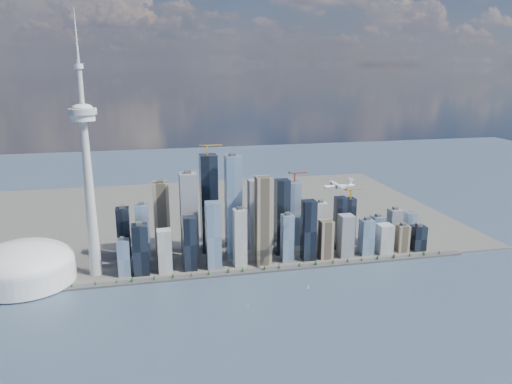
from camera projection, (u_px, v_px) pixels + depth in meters
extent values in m
plane|color=#36445E|center=(263.00, 331.00, 859.62)|extent=(4000.00, 4000.00, 0.00)
cube|color=#383838|center=(236.00, 273.00, 1095.39)|extent=(1100.00, 22.00, 4.00)
cube|color=#4C4C47|center=(209.00, 215.00, 1520.80)|extent=(1400.00, 900.00, 3.00)
cylinder|color=#3F2D1E|center=(1.00, 293.00, 992.57)|extent=(1.00, 1.00, 2.40)
cone|color=#1A4518|center=(1.00, 291.00, 991.68)|extent=(7.20, 7.20, 8.00)
cylinder|color=#3F2D1E|center=(48.00, 289.00, 1011.12)|extent=(1.00, 1.00, 2.40)
cone|color=#1A4518|center=(47.00, 287.00, 1010.23)|extent=(7.20, 7.20, 8.00)
cylinder|color=#3F2D1E|center=(92.00, 285.00, 1029.67)|extent=(1.00, 1.00, 2.40)
cone|color=#1A4518|center=(92.00, 283.00, 1028.78)|extent=(7.20, 7.20, 8.00)
cylinder|color=#3F2D1E|center=(135.00, 281.00, 1048.22)|extent=(1.00, 1.00, 2.40)
cone|color=#1A4518|center=(135.00, 279.00, 1047.34)|extent=(7.20, 7.20, 8.00)
cylinder|color=#3F2D1E|center=(177.00, 277.00, 1066.78)|extent=(1.00, 1.00, 2.40)
cone|color=#1A4518|center=(177.00, 275.00, 1065.89)|extent=(7.20, 7.20, 8.00)
cylinder|color=#3F2D1E|center=(217.00, 273.00, 1085.33)|extent=(1.00, 1.00, 2.40)
cone|color=#1A4518|center=(217.00, 272.00, 1084.44)|extent=(7.20, 7.20, 8.00)
cylinder|color=#3F2D1E|center=(256.00, 270.00, 1103.88)|extent=(1.00, 1.00, 2.40)
cone|color=#1A4518|center=(256.00, 268.00, 1102.99)|extent=(7.20, 7.20, 8.00)
cylinder|color=#3F2D1E|center=(293.00, 266.00, 1122.43)|extent=(1.00, 1.00, 2.40)
cone|color=#1A4518|center=(293.00, 265.00, 1121.54)|extent=(7.20, 7.20, 8.00)
cylinder|color=#3F2D1E|center=(329.00, 263.00, 1140.98)|extent=(1.00, 1.00, 2.40)
cone|color=#1A4518|center=(329.00, 262.00, 1140.09)|extent=(7.20, 7.20, 8.00)
cylinder|color=#3F2D1E|center=(365.00, 260.00, 1159.53)|extent=(1.00, 1.00, 2.40)
cone|color=#1A4518|center=(365.00, 259.00, 1158.65)|extent=(7.20, 7.20, 8.00)
cylinder|color=#3F2D1E|center=(399.00, 257.00, 1178.09)|extent=(1.00, 1.00, 2.40)
cone|color=#1A4518|center=(399.00, 255.00, 1177.20)|extent=(7.20, 7.20, 8.00)
cylinder|color=#3F2D1E|center=(431.00, 254.00, 1196.64)|extent=(1.00, 1.00, 2.40)
cone|color=#1A4518|center=(432.00, 253.00, 1195.75)|extent=(7.20, 7.20, 8.00)
cube|color=black|center=(142.00, 249.00, 1076.33)|extent=(34.00, 34.00, 111.80)
cube|color=#6F8CA8|center=(141.00, 235.00, 1119.82)|extent=(30.00, 30.00, 142.29)
cube|color=#B0B1AC|center=(165.00, 251.00, 1088.92)|extent=(30.00, 30.00, 96.55)
cube|color=#9D896B|center=(162.00, 219.00, 1178.11)|extent=(36.00, 36.00, 177.86)
cube|color=slate|center=(188.00, 218.00, 1134.14)|extent=(38.00, 38.00, 208.35)
cube|color=black|center=(190.00, 243.00, 1097.55)|extent=(28.00, 28.00, 121.96)
cube|color=#6F8CA8|center=(215.00, 235.00, 1105.56)|extent=(32.00, 32.00, 152.45)
cube|color=black|center=(208.00, 204.00, 1194.12)|extent=(40.00, 40.00, 238.84)
cube|color=#6F8CA8|center=(235.00, 208.00, 1153.29)|extent=(36.00, 36.00, 243.92)
cube|color=#B0B1AC|center=(239.00, 238.00, 1119.84)|extent=(28.00, 28.00, 132.12)
cube|color=#9D896B|center=(263.00, 221.00, 1122.83)|extent=(34.00, 34.00, 203.27)
cube|color=slate|center=(253.00, 214.00, 1225.83)|extent=(30.00, 30.00, 172.78)
cube|color=black|center=(281.00, 217.00, 1184.37)|extent=(32.00, 32.00, 182.94)
cube|color=#6F8CA8|center=(286.00, 238.00, 1145.90)|extent=(26.00, 26.00, 111.80)
cube|color=black|center=(307.00, 230.00, 1152.84)|extent=(30.00, 30.00, 142.29)
cube|color=#6F8CA8|center=(294.00, 213.00, 1249.56)|extent=(34.00, 34.00, 162.62)
cube|color=#B0B1AC|center=(320.00, 226.00, 1213.30)|extent=(28.00, 28.00, 121.96)
cube|color=#9D896B|center=(327.00, 239.00, 1169.82)|extent=(30.00, 30.00, 91.47)
cube|color=slate|center=(347.00, 236.00, 1179.26)|extent=(32.00, 32.00, 101.63)
cube|color=black|center=(340.00, 223.00, 1222.75)|extent=(26.00, 26.00, 132.12)
cube|color=#6F8CA8|center=(367.00, 237.00, 1191.85)|extent=(30.00, 30.00, 86.39)
cube|color=black|center=(349.00, 219.00, 1287.94)|extent=(28.00, 28.00, 111.80)
cube|color=#6F8CA8|center=(376.00, 231.00, 1251.06)|extent=(30.00, 30.00, 76.23)
cube|color=#B0B1AC|center=(386.00, 238.00, 1204.44)|extent=(34.00, 34.00, 71.14)
cube|color=#9D896B|center=(403.00, 238.00, 1214.70)|extent=(28.00, 28.00, 66.06)
cube|color=slate|center=(393.00, 227.00, 1258.81)|extent=(30.00, 30.00, 91.47)
cube|color=black|center=(419.00, 238.00, 1224.96)|extent=(32.00, 32.00, 60.98)
cube|color=#6F8CA8|center=(409.00, 227.00, 1269.70)|extent=(26.00, 26.00, 81.31)
cube|color=black|center=(124.00, 233.00, 1165.75)|extent=(30.00, 30.00, 121.96)
cube|color=#6F8CA8|center=(123.00, 258.00, 1071.53)|extent=(26.00, 26.00, 81.31)
cube|color=orange|center=(207.00, 150.00, 1161.91)|extent=(3.00, 3.00, 22.00)
cube|color=orange|center=(211.00, 145.00, 1160.96)|extent=(55.00, 2.20, 2.20)
cube|color=#383838|center=(200.00, 145.00, 1155.17)|extent=(6.00, 4.00, 4.00)
cube|color=#A02D16|center=(295.00, 178.00, 1226.76)|extent=(3.00, 3.00, 22.00)
cube|color=#A02D16|center=(298.00, 173.00, 1225.58)|extent=(48.00, 2.20, 2.20)
cube|color=#383838|center=(289.00, 173.00, 1220.47)|extent=(6.00, 4.00, 4.00)
cube|color=orange|center=(351.00, 194.00, 1271.42)|extent=(3.00, 3.00, 22.00)
cube|color=orange|center=(353.00, 190.00, 1270.15)|extent=(45.00, 2.20, 2.20)
cube|color=#383838|center=(346.00, 189.00, 1265.32)|extent=(6.00, 4.00, 4.00)
cone|color=#AEADA8|center=(90.00, 199.00, 1045.64)|extent=(26.00, 26.00, 340.00)
cylinder|color=silver|center=(83.00, 117.00, 1003.65)|extent=(48.00, 48.00, 14.00)
cylinder|color=#AEADA8|center=(82.00, 111.00, 1000.69)|extent=(56.00, 56.00, 12.00)
ellipsoid|color=silver|center=(82.00, 107.00, 998.71)|extent=(40.00, 40.00, 14.00)
cylinder|color=#AEADA8|center=(80.00, 87.00, 988.83)|extent=(11.00, 11.00, 80.00)
cylinder|color=silver|center=(79.00, 66.00, 978.95)|extent=(18.00, 18.00, 10.00)
cone|color=silver|center=(76.00, 35.00, 964.63)|extent=(7.00, 7.00, 105.00)
cylinder|color=silver|center=(25.00, 272.00, 1042.78)|extent=(200.00, 200.00, 44.00)
ellipsoid|color=silver|center=(24.00, 262.00, 1037.35)|extent=(200.00, 200.00, 84.00)
cylinder|color=white|center=(338.00, 186.00, 1030.97)|extent=(59.70, 9.42, 7.32)
cone|color=white|center=(324.00, 187.00, 1023.33)|extent=(8.26, 7.60, 7.32)
cone|color=white|center=(352.00, 185.00, 1038.89)|extent=(11.69, 7.72, 7.32)
cube|color=white|center=(337.00, 184.00, 1029.44)|extent=(11.41, 64.34, 1.14)
cylinder|color=white|center=(339.00, 187.00, 1018.11)|extent=(12.72, 4.56, 4.12)
cylinder|color=white|center=(334.00, 184.00, 1041.68)|extent=(12.72, 4.56, 4.12)
cylinder|color=#3F3F3F|center=(336.00, 187.00, 1016.41)|extent=(0.67, 9.16, 9.15)
cylinder|color=#3F3F3F|center=(331.00, 184.00, 1039.99)|extent=(0.67, 9.16, 9.15)
cube|color=white|center=(351.00, 182.00, 1036.23)|extent=(6.43, 1.14, 12.58)
cube|color=white|center=(351.00, 179.00, 1034.65)|extent=(5.76, 20.76, 0.80)
cube|color=silver|center=(248.00, 306.00, 949.30)|extent=(6.02, 3.93, 0.77)
cylinder|color=#999999|center=(248.00, 304.00, 948.20)|extent=(0.23, 0.23, 8.72)
cube|color=silver|center=(308.00, 288.00, 1023.80)|extent=(6.07, 3.07, 0.78)
cylinder|color=#999999|center=(308.00, 286.00, 1022.70)|extent=(0.23, 0.23, 8.74)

